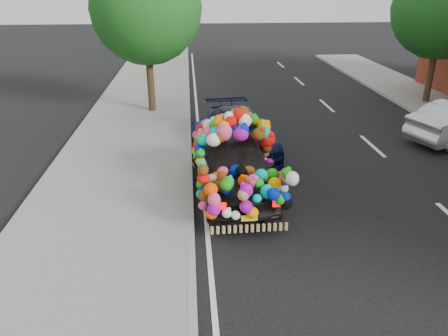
# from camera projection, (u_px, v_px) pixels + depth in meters

# --- Properties ---
(ground) EXTENTS (100.00, 100.00, 0.00)m
(ground) POSITION_uv_depth(u_px,v_px,m) (301.00, 232.00, 9.35)
(ground) COLOR black
(ground) RESTS_ON ground
(sidewalk) EXTENTS (4.00, 60.00, 0.12)m
(sidewalk) POSITION_uv_depth(u_px,v_px,m) (96.00, 238.00, 9.01)
(sidewalk) COLOR gray
(sidewalk) RESTS_ON ground
(kerb) EXTENTS (0.15, 60.00, 0.13)m
(kerb) POSITION_uv_depth(u_px,v_px,m) (191.00, 234.00, 9.15)
(kerb) COLOR gray
(kerb) RESTS_ON ground
(tree_near_sidewalk) EXTENTS (4.20, 4.20, 6.13)m
(tree_near_sidewalk) POSITION_uv_depth(u_px,v_px,m) (146.00, 8.00, 16.18)
(tree_near_sidewalk) COLOR #332114
(tree_near_sidewalk) RESTS_ON ground
(tree_far_b) EXTENTS (4.00, 4.00, 5.90)m
(tree_far_b) POSITION_uv_depth(u_px,v_px,m) (443.00, 9.00, 17.56)
(tree_far_b) COLOR #332114
(tree_far_b) RESTS_ON ground
(plush_art_car) EXTENTS (2.19, 4.52, 2.10)m
(plush_art_car) POSITION_uv_depth(u_px,v_px,m) (236.00, 153.00, 10.67)
(plush_art_car) COLOR black
(plush_art_car) RESTS_ON ground
(navy_sedan) EXTENTS (2.32, 4.46, 1.24)m
(navy_sedan) POSITION_uv_depth(u_px,v_px,m) (240.00, 132.00, 13.55)
(navy_sedan) COLOR black
(navy_sedan) RESTS_ON ground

